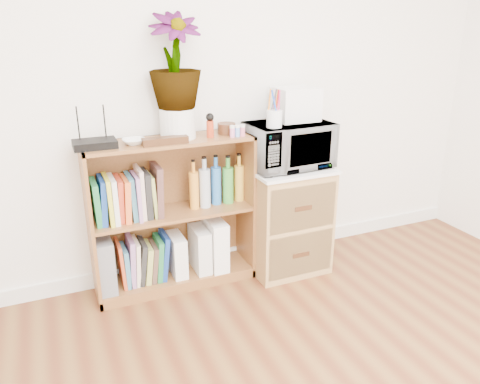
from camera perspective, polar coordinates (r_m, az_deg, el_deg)
skirting_board at (r=3.31m, az=-2.60°, el=-7.78°), size 4.00×0.02×0.10m
bookshelf at (r=2.91m, az=-8.21°, el=-2.78°), size 1.00×0.30×0.95m
wicker_unit at (r=3.16m, az=5.53°, el=-3.28°), size 0.50×0.45×0.70m
microwave at (r=2.98m, az=5.95°, el=5.71°), size 0.53×0.38×0.28m
pen_cup at (r=2.80m, az=4.20°, el=8.90°), size 0.09×0.09×0.10m
small_appliance at (r=3.01m, az=6.78°, el=10.60°), size 0.26×0.22×0.21m
router at (r=2.67m, az=-17.29°, el=5.62°), size 0.23×0.16×0.04m
white_bowl at (r=2.69m, az=-12.79°, el=6.02°), size 0.13×0.13×0.03m
plant_pot at (r=2.78m, az=-7.60°, el=8.32°), size 0.21×0.21×0.18m
potted_plant at (r=2.73m, az=-7.95°, el=15.55°), size 0.30×0.30×0.53m
trinket_box at (r=2.66m, az=-9.10°, el=6.19°), size 0.26×0.06×0.04m
kokeshi_doll at (r=2.79m, az=-3.66°, el=7.66°), size 0.04×0.04×0.10m
wooden_bowl at (r=2.88m, az=-1.66°, el=7.75°), size 0.11×0.11×0.06m
paint_jars at (r=2.80m, az=-0.32°, el=7.27°), size 0.10×0.04×0.05m
file_box at (r=2.95m, az=-16.21°, el=-8.27°), size 0.10×0.27×0.33m
magazine_holder_left at (r=3.02m, az=-7.69°, el=-7.57°), size 0.08×0.21×0.27m
magazine_holder_mid at (r=3.06m, az=-4.92°, el=-6.91°), size 0.09×0.23×0.29m
magazine_holder_right at (r=3.08m, az=-3.08°, el=-6.20°), size 0.10×0.27×0.33m
cookbooks at (r=2.81m, az=-13.52°, el=-0.54°), size 0.40×0.20×0.31m
liquor_bottles at (r=2.93m, az=-2.79°, el=1.29°), size 0.37×0.07×0.31m
lower_books at (r=2.99m, az=-11.81°, el=-8.16°), size 0.31×0.19×0.30m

